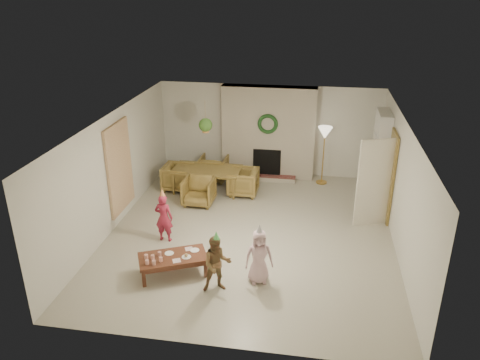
% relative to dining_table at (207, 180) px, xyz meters
% --- Properties ---
extents(floor, '(7.00, 7.00, 0.00)m').
position_rel_dining_table_xyz_m(floor, '(1.43, -1.96, -0.30)').
color(floor, '#B7B29E').
rests_on(floor, ground).
extents(ceiling, '(7.00, 7.00, 0.00)m').
position_rel_dining_table_xyz_m(ceiling, '(1.43, -1.96, 2.20)').
color(ceiling, white).
rests_on(ceiling, wall_back).
extents(wall_back, '(7.00, 0.00, 7.00)m').
position_rel_dining_table_xyz_m(wall_back, '(1.43, 1.54, 0.95)').
color(wall_back, silver).
rests_on(wall_back, floor).
extents(wall_front, '(7.00, 0.00, 7.00)m').
position_rel_dining_table_xyz_m(wall_front, '(1.43, -5.46, 0.95)').
color(wall_front, silver).
rests_on(wall_front, floor).
extents(wall_left, '(0.00, 7.00, 7.00)m').
position_rel_dining_table_xyz_m(wall_left, '(-1.57, -1.96, 0.95)').
color(wall_left, silver).
rests_on(wall_left, floor).
extents(wall_right, '(0.00, 7.00, 7.00)m').
position_rel_dining_table_xyz_m(wall_right, '(4.43, -1.96, 0.95)').
color(wall_right, silver).
rests_on(wall_right, floor).
extents(fireplace_mass, '(2.50, 0.40, 2.50)m').
position_rel_dining_table_xyz_m(fireplace_mass, '(1.43, 1.34, 0.95)').
color(fireplace_mass, '#522515').
rests_on(fireplace_mass, floor).
extents(fireplace_hearth, '(1.60, 0.30, 0.12)m').
position_rel_dining_table_xyz_m(fireplace_hearth, '(1.43, 0.99, -0.24)').
color(fireplace_hearth, maroon).
rests_on(fireplace_hearth, floor).
extents(fireplace_firebox, '(0.75, 0.12, 0.75)m').
position_rel_dining_table_xyz_m(fireplace_firebox, '(1.43, 1.16, 0.15)').
color(fireplace_firebox, black).
rests_on(fireplace_firebox, floor).
extents(fireplace_wreath, '(0.54, 0.10, 0.54)m').
position_rel_dining_table_xyz_m(fireplace_wreath, '(1.43, 1.11, 1.25)').
color(fireplace_wreath, '#18401A').
rests_on(fireplace_wreath, fireplace_mass).
extents(floor_lamp_base, '(0.29, 0.29, 0.03)m').
position_rel_dining_table_xyz_m(floor_lamp_base, '(2.93, 1.04, -0.29)').
color(floor_lamp_base, gold).
rests_on(floor_lamp_base, floor).
extents(floor_lamp_post, '(0.03, 0.03, 1.41)m').
position_rel_dining_table_xyz_m(floor_lamp_post, '(2.93, 1.04, 0.43)').
color(floor_lamp_post, gold).
rests_on(floor_lamp_post, floor).
extents(floor_lamp_shade, '(0.38, 0.38, 0.31)m').
position_rel_dining_table_xyz_m(floor_lamp_shade, '(2.93, 1.04, 1.10)').
color(floor_lamp_shade, beige).
rests_on(floor_lamp_shade, floor_lamp_post).
extents(bookshelf_carcass, '(0.30, 1.00, 2.20)m').
position_rel_dining_table_xyz_m(bookshelf_carcass, '(4.27, 0.34, 0.80)').
color(bookshelf_carcass, white).
rests_on(bookshelf_carcass, floor).
extents(bookshelf_shelf_a, '(0.30, 0.92, 0.03)m').
position_rel_dining_table_xyz_m(bookshelf_shelf_a, '(4.25, 0.34, 0.15)').
color(bookshelf_shelf_a, white).
rests_on(bookshelf_shelf_a, bookshelf_carcass).
extents(bookshelf_shelf_b, '(0.30, 0.92, 0.03)m').
position_rel_dining_table_xyz_m(bookshelf_shelf_b, '(4.25, 0.34, 0.55)').
color(bookshelf_shelf_b, white).
rests_on(bookshelf_shelf_b, bookshelf_carcass).
extents(bookshelf_shelf_c, '(0.30, 0.92, 0.03)m').
position_rel_dining_table_xyz_m(bookshelf_shelf_c, '(4.25, 0.34, 0.95)').
color(bookshelf_shelf_c, white).
rests_on(bookshelf_shelf_c, bookshelf_carcass).
extents(bookshelf_shelf_d, '(0.30, 0.92, 0.03)m').
position_rel_dining_table_xyz_m(bookshelf_shelf_d, '(4.25, 0.34, 1.35)').
color(bookshelf_shelf_d, white).
rests_on(bookshelf_shelf_d, bookshelf_carcass).
extents(books_row_lower, '(0.20, 0.40, 0.24)m').
position_rel_dining_table_xyz_m(books_row_lower, '(4.23, 0.19, 0.29)').
color(books_row_lower, '#B7213C').
rests_on(books_row_lower, bookshelf_shelf_a).
extents(books_row_mid, '(0.20, 0.44, 0.24)m').
position_rel_dining_table_xyz_m(books_row_mid, '(4.23, 0.39, 0.69)').
color(books_row_mid, teal).
rests_on(books_row_mid, bookshelf_shelf_b).
extents(books_row_upper, '(0.20, 0.36, 0.22)m').
position_rel_dining_table_xyz_m(books_row_upper, '(4.23, 0.24, 1.08)').
color(books_row_upper, '#C4802A').
rests_on(books_row_upper, bookshelf_shelf_c).
extents(door_frame, '(0.05, 0.86, 2.04)m').
position_rel_dining_table_xyz_m(door_frame, '(4.39, -0.76, 0.72)').
color(door_frame, olive).
rests_on(door_frame, floor).
extents(door_leaf, '(0.77, 0.32, 2.00)m').
position_rel_dining_table_xyz_m(door_leaf, '(4.01, -1.14, 0.70)').
color(door_leaf, beige).
rests_on(door_leaf, floor).
extents(curtain_panel, '(0.06, 1.20, 2.00)m').
position_rel_dining_table_xyz_m(curtain_panel, '(-1.53, -1.76, 0.95)').
color(curtain_panel, beige).
rests_on(curtain_panel, wall_left).
extents(dining_table, '(1.75, 1.01, 0.61)m').
position_rel_dining_table_xyz_m(dining_table, '(0.00, 0.00, 0.00)').
color(dining_table, olive).
rests_on(dining_table, floor).
extents(dining_chair_near, '(0.74, 0.76, 0.67)m').
position_rel_dining_table_xyz_m(dining_chair_near, '(-0.02, -0.76, 0.03)').
color(dining_chair_near, olive).
rests_on(dining_chair_near, floor).
extents(dining_chair_far, '(0.74, 0.76, 0.67)m').
position_rel_dining_table_xyz_m(dining_chair_far, '(0.02, 0.76, 0.03)').
color(dining_chair_far, olive).
rests_on(dining_chair_far, floor).
extents(dining_chair_left, '(0.76, 0.74, 0.67)m').
position_rel_dining_table_xyz_m(dining_chair_left, '(-0.76, 0.02, 0.03)').
color(dining_chair_left, olive).
rests_on(dining_chair_left, floor).
extents(dining_chair_right, '(0.76, 0.74, 0.67)m').
position_rel_dining_table_xyz_m(dining_chair_right, '(0.95, -0.02, 0.03)').
color(dining_chair_right, olive).
rests_on(dining_chair_right, floor).
extents(hanging_plant_cord, '(0.01, 0.01, 0.70)m').
position_rel_dining_table_xyz_m(hanging_plant_cord, '(0.13, -0.46, 1.85)').
color(hanging_plant_cord, tan).
rests_on(hanging_plant_cord, ceiling).
extents(hanging_plant_pot, '(0.16, 0.16, 0.12)m').
position_rel_dining_table_xyz_m(hanging_plant_pot, '(0.13, -0.46, 1.50)').
color(hanging_plant_pot, '#AA6F36').
rests_on(hanging_plant_pot, hanging_plant_cord).
extents(hanging_plant_foliage, '(0.32, 0.32, 0.32)m').
position_rel_dining_table_xyz_m(hanging_plant_foliage, '(0.13, -0.46, 1.62)').
color(hanging_plant_foliage, '#2B511B').
rests_on(hanging_plant_foliage, hanging_plant_pot).
extents(coffee_table_top, '(1.38, 1.08, 0.06)m').
position_rel_dining_table_xyz_m(coffee_table_top, '(0.23, -3.74, 0.05)').
color(coffee_table_top, '#5B301E').
rests_on(coffee_table_top, floor).
extents(coffee_table_apron, '(1.25, 0.95, 0.08)m').
position_rel_dining_table_xyz_m(coffee_table_apron, '(0.23, -3.74, -0.02)').
color(coffee_table_apron, '#5B301E').
rests_on(coffee_table_apron, floor).
extents(coffee_leg_fl, '(0.09, 0.09, 0.32)m').
position_rel_dining_table_xyz_m(coffee_leg_fl, '(-0.17, -4.20, -0.14)').
color(coffee_leg_fl, '#5B301E').
rests_on(coffee_leg_fl, floor).
extents(coffee_leg_fr, '(0.09, 0.09, 0.32)m').
position_rel_dining_table_xyz_m(coffee_leg_fr, '(0.85, -3.73, -0.14)').
color(coffee_leg_fr, '#5B301E').
rests_on(coffee_leg_fr, floor).
extents(coffee_leg_bl, '(0.09, 0.09, 0.32)m').
position_rel_dining_table_xyz_m(coffee_leg_bl, '(-0.38, -3.74, -0.14)').
color(coffee_leg_bl, '#5B301E').
rests_on(coffee_leg_bl, floor).
extents(coffee_leg_br, '(0.09, 0.09, 0.32)m').
position_rel_dining_table_xyz_m(coffee_leg_br, '(0.63, -3.27, -0.14)').
color(coffee_leg_br, '#5B301E').
rests_on(coffee_leg_br, floor).
extents(cup_a, '(0.09, 0.09, 0.09)m').
position_rel_dining_table_xyz_m(cup_a, '(-0.14, -4.06, 0.12)').
color(cup_a, white).
rests_on(cup_a, coffee_table_top).
extents(cup_b, '(0.09, 0.09, 0.09)m').
position_rel_dining_table_xyz_m(cup_b, '(-0.22, -3.89, 0.12)').
color(cup_b, white).
rests_on(cup_b, coffee_table_top).
extents(cup_c, '(0.09, 0.09, 0.09)m').
position_rel_dining_table_xyz_m(cup_c, '(-0.02, -4.06, 0.12)').
color(cup_c, white).
rests_on(cup_c, coffee_table_top).
extents(cup_d, '(0.09, 0.09, 0.09)m').
position_rel_dining_table_xyz_m(cup_d, '(-0.10, -3.89, 0.12)').
color(cup_d, white).
rests_on(cup_d, coffee_table_top).
extents(cup_e, '(0.09, 0.09, 0.09)m').
position_rel_dining_table_xyz_m(cup_e, '(0.07, -3.93, 0.12)').
color(cup_e, white).
rests_on(cup_e, coffee_table_top).
extents(cup_f, '(0.09, 0.09, 0.09)m').
position_rel_dining_table_xyz_m(cup_f, '(-0.01, -3.76, 0.12)').
color(cup_f, white).
rests_on(cup_f, coffee_table_top).
extents(plate_a, '(0.23, 0.23, 0.01)m').
position_rel_dining_table_xyz_m(plate_a, '(0.14, -3.65, 0.08)').
color(plate_a, white).
rests_on(plate_a, coffee_table_top).
extents(plate_b, '(0.23, 0.23, 0.01)m').
position_rel_dining_table_xyz_m(plate_b, '(0.49, -3.72, 0.08)').
color(plate_b, white).
rests_on(plate_b, coffee_table_top).
extents(plate_c, '(0.23, 0.23, 0.01)m').
position_rel_dining_table_xyz_m(plate_c, '(0.58, -3.47, 0.08)').
color(plate_c, white).
rests_on(plate_c, coffee_table_top).
extents(food_scoop, '(0.09, 0.09, 0.07)m').
position_rel_dining_table_xyz_m(food_scoop, '(0.49, -3.72, 0.12)').
color(food_scoop, tan).
rests_on(food_scoop, plate_b).
extents(napkin_left, '(0.19, 0.19, 0.01)m').
position_rel_dining_table_xyz_m(napkin_left, '(0.35, -3.87, 0.08)').
color(napkin_left, '#D59DA3').
rests_on(napkin_left, coffee_table_top).
extents(napkin_right, '(0.19, 0.19, 0.01)m').
position_rel_dining_table_xyz_m(napkin_right, '(0.46, -3.44, 0.08)').
color(napkin_right, '#D59DA3').
rests_on(napkin_right, coffee_table_top).
extents(child_red, '(0.40, 0.28, 1.05)m').
position_rel_dining_table_xyz_m(child_red, '(-0.30, -2.57, 0.22)').
color(child_red, '#A02239').
rests_on(child_red, floor).
extents(party_hat_red, '(0.19, 0.19, 0.20)m').
position_rel_dining_table_xyz_m(party_hat_red, '(-0.30, -2.57, 0.79)').
color(party_hat_red, gold).
rests_on(party_hat_red, child_red).
extents(child_plaid, '(0.61, 0.54, 1.05)m').
position_rel_dining_table_xyz_m(child_plaid, '(1.14, -4.07, 0.22)').
color(child_plaid, brown).
rests_on(child_plaid, floor).
extents(party_hat_plaid, '(0.13, 0.13, 0.17)m').
position_rel_dining_table_xyz_m(party_hat_plaid, '(1.14, -4.07, 0.79)').
color(party_hat_plaid, '#51BF56').
rests_on(party_hat_plaid, child_plaid).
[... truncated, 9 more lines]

